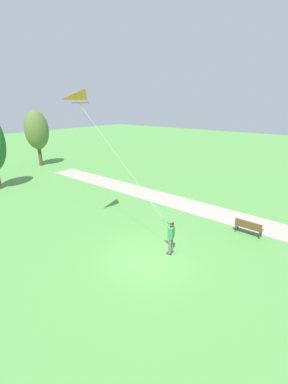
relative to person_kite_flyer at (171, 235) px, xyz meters
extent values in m
plane|color=#569947|center=(-1.09, 0.53, -1.05)|extent=(120.00, 120.00, 0.00)
cube|color=#ADA393|center=(6.22, 2.53, -1.04)|extent=(3.19, 32.05, 0.02)
cube|color=#232328|center=(-0.12, -0.03, -1.02)|extent=(0.15, 0.26, 0.06)
cylinder|color=slate|center=(-0.11, -0.04, -0.60)|extent=(0.14, 0.14, 0.82)
cube|color=#232328|center=(0.12, 0.02, -1.02)|extent=(0.15, 0.26, 0.06)
cylinder|color=slate|center=(0.12, 0.00, -0.60)|extent=(0.14, 0.14, 0.82)
cube|color=#38894C|center=(0.00, -0.02, 0.11)|extent=(0.43, 0.29, 0.60)
sphere|color=#996B4C|center=(0.00, -0.02, 0.57)|extent=(0.22, 0.22, 0.22)
ellipsoid|color=black|center=(0.01, -0.04, 0.61)|extent=(0.26, 0.26, 0.13)
cylinder|color=#38894C|center=(-0.12, 0.18, 0.56)|extent=(0.26, 0.56, 0.43)
cylinder|color=#38894C|center=(0.05, 0.21, 0.56)|extent=(0.43, 0.48, 0.43)
sphere|color=#996B4C|center=(-0.07, 0.35, 0.69)|extent=(0.10, 0.10, 0.10)
pyramid|color=orange|center=(-0.88, 4.65, 6.39)|extent=(1.66, 1.10, 0.55)
cone|color=yellow|center=(-0.98, 4.97, 6.03)|extent=(0.25, 0.25, 0.22)
cylinder|color=black|center=(-0.98, 4.97, 6.14)|extent=(1.40, 0.43, 0.02)
cylinder|color=silver|center=(-0.52, 2.66, 3.34)|extent=(0.92, 4.63, 5.30)
cube|color=brown|center=(4.50, -2.43, -0.60)|extent=(0.48, 1.51, 0.05)
cube|color=brown|center=(4.31, -2.42, -0.37)|extent=(0.08, 1.50, 0.40)
cube|color=#2D2D33|center=(4.67, -1.76, -0.82)|extent=(0.06, 0.06, 0.45)
cube|color=#2D2D33|center=(4.35, -1.75, -0.82)|extent=(0.06, 0.06, 0.45)
cube|color=#2D2D33|center=(4.64, -3.10, -0.82)|extent=(0.06, 0.06, 0.45)
cube|color=#2D2D33|center=(4.32, -3.09, -0.82)|extent=(0.06, 0.06, 0.45)
cylinder|color=brown|center=(6.43, 22.80, 0.28)|extent=(0.42, 0.42, 2.65)
ellipsoid|color=#567033|center=(6.43, 22.80, 3.16)|extent=(2.76, 2.41, 4.44)
camera|label=1|loc=(-9.66, -6.04, 6.15)|focal=24.12mm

